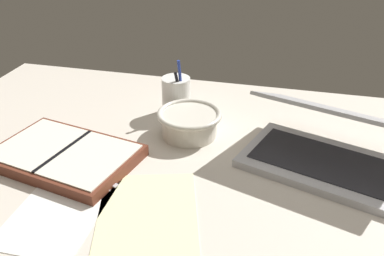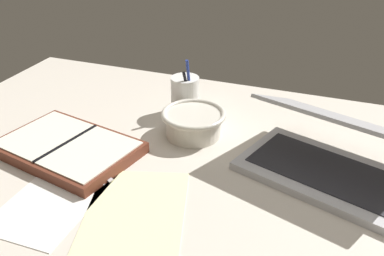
{
  "view_description": "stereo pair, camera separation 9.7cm",
  "coord_description": "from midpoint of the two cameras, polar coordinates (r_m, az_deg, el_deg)",
  "views": [
    {
      "loc": [
        23.34,
        -76.15,
        56.58
      ],
      "look_at": [
        2.8,
        6.28,
        9.0
      ],
      "focal_mm": 40.0,
      "sensor_mm": 36.0,
      "label": 1
    },
    {
      "loc": [
        32.62,
        -73.27,
        56.58
      ],
      "look_at": [
        2.8,
        6.28,
        9.0
      ],
      "focal_mm": 40.0,
      "sensor_mm": 36.0,
      "label": 2
    }
  ],
  "objects": [
    {
      "name": "pen_cup",
      "position": [
        1.17,
        -4.5,
        4.24
      ],
      "size": [
        7.72,
        7.72,
        16.29
      ],
      "color": "white",
      "rests_on": "desk_top"
    },
    {
      "name": "bowl",
      "position": [
        1.07,
        -2.91,
        0.71
      ],
      "size": [
        16.26,
        16.26,
        6.51
      ],
      "color": "silver",
      "rests_on": "desk_top"
    },
    {
      "name": "laptop",
      "position": [
        0.98,
        15.36,
        -2.48
      ],
      "size": [
        42.31,
        36.48,
        15.94
      ],
      "rotation": [
        0.0,
        0.0,
        -0.32
      ],
      "color": "#B7B7BC",
      "rests_on": "desk_top"
    },
    {
      "name": "paper_sheet_beside_planner",
      "position": [
        0.9,
        -20.06,
        -10.07
      ],
      "size": [
        16.71,
        26.47,
        0.16
      ],
      "primitive_type": "cube",
      "rotation": [
        0.0,
        0.0,
        0.01
      ],
      "color": "white",
      "rests_on": "desk_top"
    },
    {
      "name": "paper_sheet_front",
      "position": [
        0.84,
        -9.44,
        -11.82
      ],
      "size": [
        26.1,
        31.97,
        0.16
      ],
      "primitive_type": "cube",
      "rotation": [
        0.0,
        0.0,
        0.29
      ],
      "color": "#F4EFB2",
      "rests_on": "desk_top"
    },
    {
      "name": "scissors",
      "position": [
        0.99,
        -16.31,
        -5.38
      ],
      "size": [
        12.84,
        10.85,
        0.8
      ],
      "rotation": [
        0.0,
        0.0,
        -0.61
      ],
      "color": "#B7B7BC",
      "rests_on": "desk_top"
    },
    {
      "name": "desk_top",
      "position": [
        0.97,
        -5.39,
        -5.76
      ],
      "size": [
        140.0,
        100.0,
        2.0
      ],
      "primitive_type": "cube",
      "color": "beige",
      "rests_on": "ground"
    },
    {
      "name": "planner",
      "position": [
        1.03,
        -19.25,
        -3.58
      ],
      "size": [
        35.44,
        27.34,
        3.05
      ],
      "rotation": [
        0.0,
        0.0,
        -0.2
      ],
      "color": "brown",
      "rests_on": "desk_top"
    }
  ]
}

